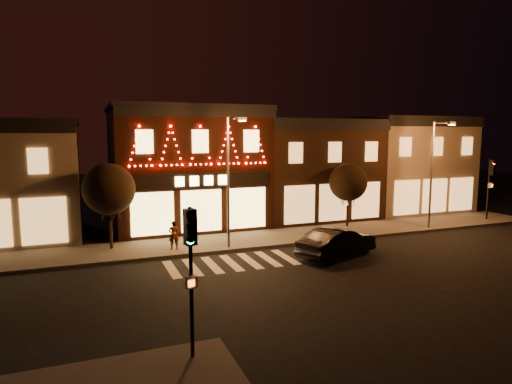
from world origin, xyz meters
TOP-DOWN VIEW (x-y plane):
  - ground at (0.00, 0.00)m, footprint 120.00×120.00m
  - sidewalk_far at (2.00, 8.00)m, footprint 44.00×4.00m
  - building_pulp at (0.00, 13.98)m, footprint 10.20×8.34m
  - building_right_a at (9.50, 13.99)m, footprint 9.20×8.28m
  - building_right_b at (18.50, 13.99)m, footprint 9.20×8.28m
  - traffic_signal_near at (-4.08, -4.95)m, footprint 0.35×0.45m
  - traffic_signal_far at (21.14, 7.29)m, footprint 0.40×0.51m
  - streetlamp_mid at (0.74, 6.39)m, footprint 0.66×1.65m
  - streetlamp_right at (14.95, 6.39)m, footprint 0.46×1.63m
  - tree_left at (-5.48, 8.61)m, footprint 2.83×2.83m
  - tree_right at (10.04, 9.04)m, footprint 2.60×2.60m
  - dark_sedan at (5.54, 3.01)m, footprint 5.11×3.30m
  - pedestrian at (-2.29, 7.10)m, footprint 0.62×0.45m

SIDE VIEW (x-z plane):
  - ground at x=0.00m, z-range 0.00..0.00m
  - sidewalk_far at x=2.00m, z-range 0.00..0.15m
  - dark_sedan at x=5.54m, z-range 0.00..1.59m
  - pedestrian at x=-2.29m, z-range 0.15..1.75m
  - tree_right at x=10.04m, z-range 1.02..5.37m
  - traffic_signal_near at x=-4.08m, z-range 1.04..5.36m
  - traffic_signal_far at x=21.14m, z-range 1.10..5.52m
  - tree_left at x=-5.48m, z-range 1.09..5.82m
  - building_right_a at x=9.50m, z-range 0.01..7.51m
  - building_right_b at x=18.50m, z-range 0.01..7.81m
  - building_pulp at x=0.00m, z-range 0.01..8.31m
  - streetlamp_right at x=14.95m, z-range 0.77..7.87m
  - streetlamp_mid at x=0.74m, z-range 0.78..7.98m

